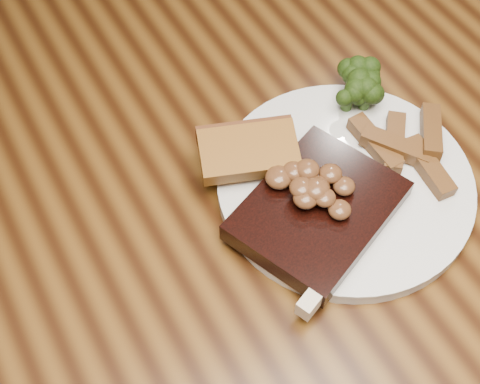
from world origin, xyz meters
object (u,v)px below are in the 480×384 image
(dining_table, at_px, (230,254))
(chair_far, at_px, (38,71))
(garlic_bread, at_px, (248,163))
(potato_wedges, at_px, (412,156))
(plate, at_px, (345,185))
(steak, at_px, (318,211))

(dining_table, xyz_separation_m, chair_far, (-0.07, 0.58, -0.18))
(chair_far, bearing_deg, dining_table, 87.45)
(garlic_bread, distance_m, potato_wedges, 0.17)
(chair_far, bearing_deg, garlic_bread, 91.71)
(plate, relative_size, potato_wedges, 2.78)
(steak, height_order, garlic_bread, steak)
(garlic_bread, relative_size, potato_wedges, 1.04)
(plate, relative_size, steak, 1.68)
(chair_far, bearing_deg, steak, 92.88)
(plate, height_order, steak, steak)
(plate, bearing_deg, potato_wedges, -10.50)
(steak, bearing_deg, chair_far, 79.92)
(garlic_bread, bearing_deg, steak, -50.14)
(dining_table, height_order, steak, steak)
(steak, bearing_deg, dining_table, 117.88)
(plate, xyz_separation_m, garlic_bread, (-0.08, 0.06, 0.02))
(chair_far, height_order, garlic_bread, chair_far)
(steak, bearing_deg, potato_wedges, -18.83)
(dining_table, bearing_deg, steak, -39.53)
(steak, xyz_separation_m, potato_wedges, (0.12, 0.01, 0.00))
(chair_far, xyz_separation_m, potato_wedges, (0.27, -0.63, 0.30))
(dining_table, xyz_separation_m, plate, (0.12, -0.04, 0.10))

